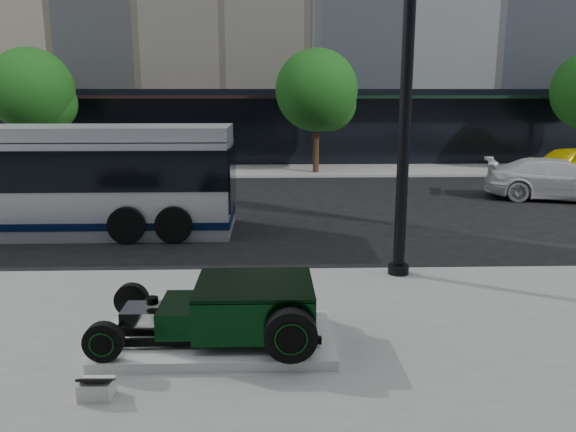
{
  "coord_description": "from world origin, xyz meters",
  "views": [
    {
      "loc": [
        -1.15,
        -13.45,
        3.78
      ],
      "look_at": [
        -0.78,
        -1.67,
        1.2
      ],
      "focal_mm": 35.0,
      "sensor_mm": 36.0,
      "label": 1
    }
  ],
  "objects_px": {
    "lamppost": "(406,96)",
    "transit_bus": "(12,179)",
    "hot_rod": "(240,307)",
    "white_sedan": "(559,179)"
  },
  "relations": [
    {
      "from": "lamppost",
      "to": "transit_bus",
      "type": "xyz_separation_m",
      "value": [
        -9.72,
        4.35,
        -2.24
      ]
    },
    {
      "from": "hot_rod",
      "to": "transit_bus",
      "type": "relative_size",
      "value": 0.27
    },
    {
      "from": "hot_rod",
      "to": "white_sedan",
      "type": "relative_size",
      "value": 0.63
    },
    {
      "from": "hot_rod",
      "to": "lamppost",
      "type": "bearing_deg",
      "value": 46.36
    },
    {
      "from": "lamppost",
      "to": "transit_bus",
      "type": "distance_m",
      "value": 10.88
    },
    {
      "from": "lamppost",
      "to": "transit_bus",
      "type": "height_order",
      "value": "lamppost"
    },
    {
      "from": "lamppost",
      "to": "white_sedan",
      "type": "relative_size",
      "value": 1.53
    },
    {
      "from": "hot_rod",
      "to": "white_sedan",
      "type": "distance_m",
      "value": 16.14
    },
    {
      "from": "white_sedan",
      "to": "hot_rod",
      "type": "bearing_deg",
      "value": 153.95
    },
    {
      "from": "hot_rod",
      "to": "transit_bus",
      "type": "distance_m",
      "value": 10.11
    }
  ]
}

